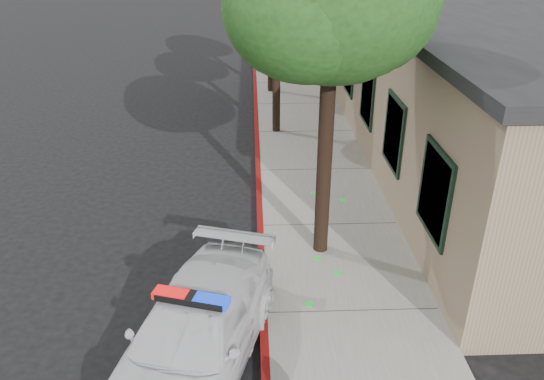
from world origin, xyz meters
The scene contains 6 objects.
ground centered at (0.00, 0.00, 0.00)m, with size 120.00×120.00×0.00m, color black.
sidewalk centered at (1.60, 3.00, 0.07)m, with size 3.20×60.00×0.15m, color gray.
red_curb centered at (0.06, 3.00, 0.08)m, with size 0.14×60.00×0.16m, color maroon.
clapboard_building centered at (6.69, 9.00, 2.13)m, with size 7.30×20.89×4.24m.
police_car centered at (-1.02, -1.04, 0.64)m, with size 2.95×4.70×1.39m.
street_tree_near centered at (1.32, 1.99, 5.10)m, with size 3.76×3.62×6.63m.
Camera 1 is at (-0.07, -7.28, 6.26)m, focal length 34.83 mm.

